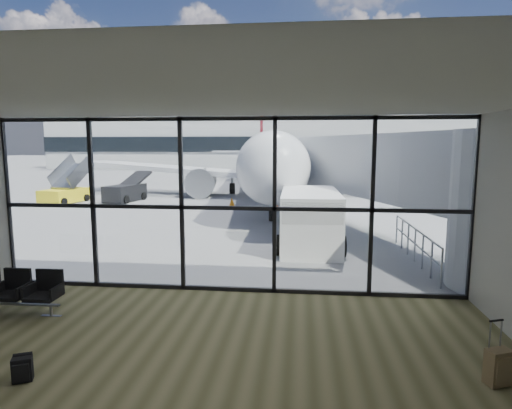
% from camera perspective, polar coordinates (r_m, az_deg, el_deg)
% --- Properties ---
extents(ground, '(220.00, 220.00, 0.00)m').
position_cam_1_polar(ground, '(50.83, 3.92, 3.56)').
color(ground, slate).
rests_on(ground, ground).
extents(lounge_shell, '(12.02, 8.01, 4.51)m').
position_cam_1_polar(lounge_shell, '(6.24, -11.35, -2.68)').
color(lounge_shell, brown).
rests_on(lounge_shell, ground).
extents(glass_curtain_wall, '(12.10, 0.12, 4.50)m').
position_cam_1_polar(glass_curtain_wall, '(10.92, -3.80, -0.21)').
color(glass_curtain_wall, white).
rests_on(glass_curtain_wall, ground).
extents(jet_bridge, '(8.00, 16.50, 4.33)m').
position_cam_1_polar(jet_bridge, '(18.02, 15.80, 4.32)').
color(jet_bridge, '#AEB0B4').
rests_on(jet_bridge, ground).
extents(apron_railing, '(0.06, 5.46, 1.11)m').
position_cam_1_polar(apron_railing, '(14.96, 20.46, -4.45)').
color(apron_railing, gray).
rests_on(apron_railing, ground).
extents(far_terminal, '(80.00, 12.20, 11.00)m').
position_cam_1_polar(far_terminal, '(72.66, 4.13, 8.16)').
color(far_terminal, '#B7B7B2').
rests_on(far_terminal, ground).
extents(tree_0, '(4.95, 4.95, 7.12)m').
position_cam_1_polar(tree_0, '(95.01, -23.76, 7.70)').
color(tree_0, '#382619').
rests_on(tree_0, ground).
extents(tree_1, '(5.61, 5.61, 8.07)m').
position_cam_1_polar(tree_1, '(92.21, -20.51, 8.27)').
color(tree_1, '#382619').
rests_on(tree_1, ground).
extents(tree_2, '(6.27, 6.27, 9.03)m').
position_cam_1_polar(tree_2, '(89.72, -17.05, 8.84)').
color(tree_2, '#382619').
rests_on(tree_2, ground).
extents(tree_3, '(4.95, 4.95, 7.12)m').
position_cam_1_polar(tree_3, '(87.55, -13.37, 8.19)').
color(tree_3, '#382619').
rests_on(tree_3, ground).
extents(tree_4, '(5.61, 5.61, 8.07)m').
position_cam_1_polar(tree_4, '(85.77, -9.55, 8.72)').
color(tree_4, '#382619').
rests_on(tree_4, ground).
extents(tree_5, '(6.27, 6.27, 9.03)m').
position_cam_1_polar(tree_5, '(84.38, -5.58, 9.23)').
color(tree_5, '#382619').
rests_on(tree_5, ground).
extents(seating_row, '(2.25, 0.65, 1.00)m').
position_cam_1_polar(seating_row, '(11.28, -29.54, -9.81)').
color(seating_row, gray).
rests_on(seating_row, ground).
extents(backpack, '(0.35, 0.35, 0.44)m').
position_cam_1_polar(backpack, '(8.26, -28.72, -18.69)').
color(backpack, black).
rests_on(backpack, ground).
extents(suitcase, '(0.44, 0.37, 1.04)m').
position_cam_1_polar(suitcase, '(8.17, 29.65, -18.29)').
color(suitcase, brown).
rests_on(suitcase, ground).
extents(airliner, '(29.61, 34.42, 8.88)m').
position_cam_1_polar(airliner, '(34.55, 1.16, 6.06)').
color(airliner, silver).
rests_on(airliner, ground).
extents(service_van, '(2.41, 4.84, 2.09)m').
position_cam_1_polar(service_van, '(16.12, 7.20, -1.87)').
color(service_van, white).
rests_on(service_van, ground).
extents(belt_loader, '(2.18, 4.41, 1.94)m').
position_cam_1_polar(belt_loader, '(30.66, -16.93, 1.66)').
color(belt_loader, black).
rests_on(belt_loader, ground).
extents(mobile_stairs, '(2.39, 3.85, 2.54)m').
position_cam_1_polar(mobile_stairs, '(31.29, -24.11, 1.35)').
color(mobile_stairs, yellow).
rests_on(mobile_stairs, ground).
extents(traffic_cone_a, '(0.42, 0.42, 0.59)m').
position_cam_1_polar(traffic_cone_a, '(26.68, -3.24, 0.31)').
color(traffic_cone_a, orange).
rests_on(traffic_cone_a, ground).
extents(traffic_cone_b, '(0.43, 0.43, 0.61)m').
position_cam_1_polar(traffic_cone_b, '(25.11, 2.74, -0.15)').
color(traffic_cone_b, '#D0400A').
rests_on(traffic_cone_b, ground).
extents(traffic_cone_c, '(0.44, 0.44, 0.62)m').
position_cam_1_polar(traffic_cone_c, '(25.24, 9.94, -0.20)').
color(traffic_cone_c, red).
rests_on(traffic_cone_c, ground).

